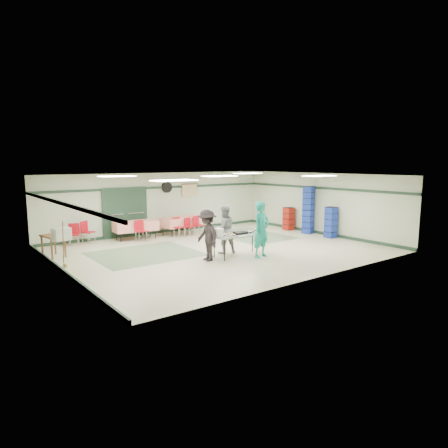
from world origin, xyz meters
TOP-DOWN VIEW (x-y plane):
  - floor at (0.00, 0.00)m, footprint 11.00×11.00m
  - ceiling at (0.00, 0.00)m, footprint 11.00×11.00m
  - wall_back at (0.00, 4.50)m, footprint 11.00×0.00m
  - wall_front at (0.00, -4.50)m, footprint 11.00×0.00m
  - wall_left at (-5.50, 0.00)m, footprint 0.00×9.00m
  - wall_right at (5.50, 0.00)m, footprint 0.00×9.00m
  - trim_back at (0.00, 4.47)m, footprint 11.00×0.06m
  - baseboard_back at (0.00, 4.47)m, footprint 11.00×0.06m
  - trim_left at (-5.47, 0.00)m, footprint 0.06×9.00m
  - baseboard_left at (-5.47, 0.00)m, footprint 0.06×9.00m
  - trim_right at (5.47, 0.00)m, footprint 0.06×9.00m
  - baseboard_right at (5.47, 0.00)m, footprint 0.06×9.00m
  - green_patch_a at (-2.50, 1.00)m, footprint 3.50×3.00m
  - green_patch_b at (2.80, 1.50)m, footprint 2.50×3.50m
  - double_door_left at (-2.20, 4.44)m, footprint 0.90×0.06m
  - double_door_right at (-1.25, 4.44)m, footprint 0.90×0.06m
  - door_frame at (-1.73, 4.42)m, footprint 2.00×0.03m
  - wall_fan at (0.30, 4.44)m, footprint 0.50×0.10m
  - scroll_banner at (1.50, 4.44)m, footprint 0.80×0.02m
  - serving_table at (-0.07, -1.22)m, footprint 1.91×0.84m
  - sheet_tray_right at (0.47, -1.27)m, footprint 0.62×0.49m
  - sheet_tray_mid at (-0.15, -1.07)m, footprint 0.64×0.49m
  - sheet_tray_left at (-0.62, -1.29)m, footprint 0.63×0.49m
  - baking_pan at (-0.03, -1.22)m, footprint 0.47×0.31m
  - foam_box_stack at (-0.91, -1.18)m, footprint 0.25×0.23m
  - volunteer_teal at (0.45, -1.76)m, footprint 0.75×0.55m
  - volunteer_grey at (-0.20, -0.54)m, footprint 0.96×0.83m
  - volunteer_dark at (-1.28, -1.08)m, footprint 0.72×1.13m
  - dining_table_a at (0.60, 3.69)m, footprint 2.02×1.13m
  - dining_table_b at (-1.60, 3.69)m, footprint 1.82×0.93m
  - chair_a at (0.61, 3.11)m, footprint 0.43×0.43m
  - chair_b at (0.07, 3.12)m, footprint 0.44×0.44m
  - chair_c at (1.07, 3.12)m, footprint 0.48×0.48m
  - chair_d at (-1.68, 3.12)m, footprint 0.40×0.40m
  - chair_loose_a at (-3.51, 4.07)m, footprint 0.57×0.57m
  - chair_loose_b at (-4.03, 3.97)m, footprint 0.52×0.52m
  - crate_stack_blue_a at (5.15, 0.34)m, footprint 0.50×0.50m
  - crate_stack_red at (5.15, 1.53)m, footprint 0.42×0.42m
  - crate_stack_blue_b at (5.15, -0.93)m, footprint 0.42×0.42m
  - printer_table at (-5.15, 2.46)m, footprint 0.72×0.96m
  - office_printer at (-5.15, 1.39)m, footprint 0.55×0.50m
  - broom at (-5.23, 0.92)m, footprint 0.04×0.23m

SIDE VIEW (x-z plane):
  - floor at x=0.00m, z-range 0.00..0.00m
  - green_patch_a at x=-2.50m, z-range 0.00..0.01m
  - green_patch_b at x=2.80m, z-range 0.00..0.01m
  - baseboard_back at x=0.00m, z-range 0.00..0.12m
  - baseboard_left at x=-5.47m, z-range 0.00..0.12m
  - baseboard_right at x=5.47m, z-range 0.00..0.12m
  - chair_a at x=0.61m, z-range 0.08..0.86m
  - chair_c at x=1.07m, z-range 0.09..0.91m
  - chair_b at x=0.07m, z-range 0.09..0.93m
  - chair_loose_b at x=-4.03m, z-range 0.09..0.94m
  - chair_d at x=-1.68m, z-range 0.10..0.96m
  - crate_stack_red at x=5.15m, z-range 0.00..1.07m
  - chair_loose_a at x=-3.51m, z-range 0.10..0.98m
  - dining_table_b at x=-1.60m, z-range 0.19..0.95m
  - dining_table_a at x=0.60m, z-range 0.19..0.95m
  - printer_table at x=-5.15m, z-range 0.27..1.01m
  - crate_stack_blue_b at x=5.15m, z-range 0.00..1.31m
  - serving_table at x=-0.07m, z-range 0.34..1.10m
  - broom at x=-5.23m, z-range 0.03..1.43m
  - sheet_tray_right at x=0.47m, z-range 0.76..0.78m
  - sheet_tray_mid at x=-0.15m, z-range 0.76..0.78m
  - sheet_tray_left at x=-0.62m, z-range 0.76..0.78m
  - baking_pan at x=-0.03m, z-range 0.76..0.84m
  - volunteer_dark at x=-1.28m, z-range 0.00..1.67m
  - volunteer_grey at x=-0.20m, z-range 0.00..1.71m
  - foam_box_stack at x=-0.91m, z-range 0.76..1.04m
  - office_printer at x=-5.15m, z-range 0.75..1.14m
  - volunteer_teal at x=0.45m, z-range 0.00..1.89m
  - double_door_left at x=-2.20m, z-range 0.00..2.10m
  - double_door_right at x=-1.25m, z-range 0.00..2.10m
  - door_frame at x=-1.73m, z-range -0.02..2.12m
  - crate_stack_blue_a at x=5.15m, z-range 0.00..2.13m
  - wall_back at x=0.00m, z-range -4.15..6.85m
  - wall_front at x=0.00m, z-range -4.15..6.85m
  - wall_left at x=-5.50m, z-range -3.15..5.85m
  - wall_right at x=5.50m, z-range -3.15..5.85m
  - scroll_banner at x=1.50m, z-range 1.55..2.15m
  - trim_back at x=0.00m, z-range 2.00..2.10m
  - trim_left at x=-5.47m, z-range 2.00..2.10m
  - trim_right at x=5.47m, z-range 2.00..2.10m
  - wall_fan at x=0.30m, z-range 1.80..2.30m
  - ceiling at x=0.00m, z-range 2.70..2.70m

